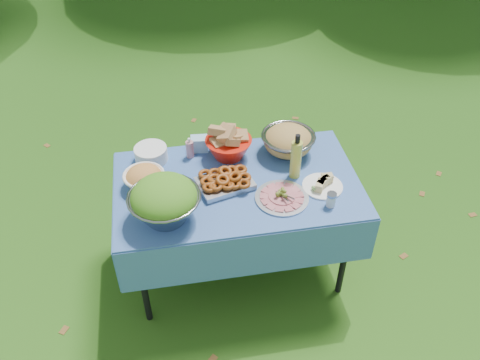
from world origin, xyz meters
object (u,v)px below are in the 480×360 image
(oil_bottle, at_px, (296,156))
(picnic_table, at_px, (238,228))
(salad_bowl, at_px, (164,201))
(bread_bowl, at_px, (229,143))
(plate_stack, at_px, (151,154))
(pasta_bowl_steel, at_px, (288,140))
(charcuterie_platter, at_px, (282,194))

(oil_bottle, bearing_deg, picnic_table, -178.37)
(salad_bowl, bearing_deg, bread_bowl, 49.25)
(plate_stack, xyz_separation_m, pasta_bowl_steel, (0.86, -0.07, 0.04))
(pasta_bowl_steel, bearing_deg, bread_bowl, 176.58)
(picnic_table, distance_m, charcuterie_platter, 0.51)
(salad_bowl, xyz_separation_m, charcuterie_platter, (0.67, 0.04, -0.09))
(picnic_table, relative_size, oil_bottle, 4.86)
(salad_bowl, relative_size, charcuterie_platter, 1.27)
(charcuterie_platter, bearing_deg, pasta_bowl_steel, 72.01)
(picnic_table, relative_size, plate_stack, 7.12)
(salad_bowl, bearing_deg, pasta_bowl_steel, 30.41)
(picnic_table, xyz_separation_m, bread_bowl, (-0.01, 0.27, 0.48))
(salad_bowl, height_order, charcuterie_platter, salad_bowl)
(plate_stack, relative_size, pasta_bowl_steel, 0.60)
(charcuterie_platter, bearing_deg, bread_bowl, 118.00)
(picnic_table, height_order, bread_bowl, bread_bowl)
(plate_stack, bearing_deg, salad_bowl, -83.73)
(picnic_table, height_order, oil_bottle, oil_bottle)
(pasta_bowl_steel, relative_size, oil_bottle, 1.13)
(pasta_bowl_steel, distance_m, oil_bottle, 0.25)
(salad_bowl, relative_size, bread_bowl, 1.34)
(plate_stack, relative_size, oil_bottle, 0.68)
(plate_stack, distance_m, bread_bowl, 0.49)
(plate_stack, xyz_separation_m, charcuterie_platter, (0.73, -0.50, -0.01))
(charcuterie_platter, bearing_deg, picnic_table, 142.31)
(plate_stack, relative_size, bread_bowl, 0.70)
(pasta_bowl_steel, distance_m, charcuterie_platter, 0.45)
(salad_bowl, height_order, oil_bottle, oil_bottle)
(plate_stack, xyz_separation_m, bread_bowl, (0.49, -0.04, 0.05))
(bread_bowl, relative_size, oil_bottle, 0.98)
(plate_stack, bearing_deg, pasta_bowl_steel, -4.44)
(pasta_bowl_steel, height_order, charcuterie_platter, pasta_bowl_steel)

